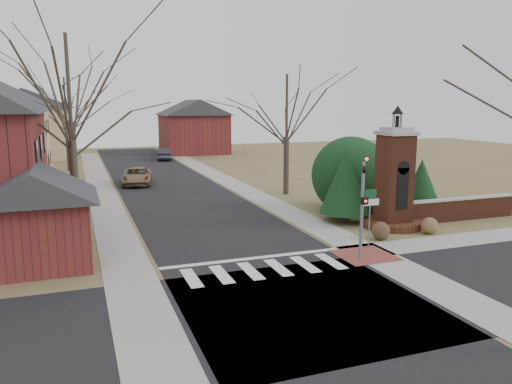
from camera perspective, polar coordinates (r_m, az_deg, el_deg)
name	(u,v)px	position (r m, az deg, el deg)	size (l,w,h in m)	color
ground	(272,276)	(19.61, 1.83, -9.56)	(120.00, 120.00, 0.00)	brown
main_street	(169,187)	(40.27, -9.87, 0.58)	(8.00, 70.00, 0.01)	black
cross_street	(305,305)	(17.05, 5.67, -12.71)	(120.00, 8.00, 0.01)	black
crosswalk_zone	(265,269)	(20.31, 0.99, -8.82)	(8.00, 2.20, 0.02)	silver
stop_bar	(252,258)	(21.65, -0.45, -7.61)	(8.00, 0.35, 0.02)	silver
sidewalk_right_main	(232,183)	(41.48, -2.78, 1.01)	(2.00, 60.00, 0.02)	gray
sidewalk_left	(101,191)	(39.72, -17.27, 0.15)	(2.00, 60.00, 0.02)	gray
curb_apron	(365,255)	(22.56, 12.35, -7.10)	(2.40, 2.40, 0.02)	brown
traffic_signal_pole	(363,200)	(21.32, 12.09, -0.95)	(0.28, 0.41, 4.50)	slate
sign_post	(370,207)	(23.30, 12.89, -1.64)	(0.90, 0.07, 2.75)	slate
brick_gate_monument	(394,187)	(27.60, 15.49, 0.52)	(3.20, 3.20, 6.47)	#5C2D1B
brick_garden_wall	(459,209)	(30.67, 22.23, -1.79)	(7.50, 0.50, 1.30)	#5C2D1B
garage_left	(36,212)	(22.11, -23.80, -2.13)	(4.80, 4.80, 4.29)	maroon
house_distant_left	(27,123)	(65.36, -24.67, 7.20)	(10.80, 8.80, 8.53)	#C8BA85
house_distant_right	(193,125)	(66.86, -7.17, 7.57)	(8.80, 8.80, 7.30)	maroon
evergreen_near	(345,181)	(28.27, 10.17, 1.23)	(2.80, 2.80, 4.10)	#473D33
evergreen_mid	(384,170)	(30.98, 14.37, 2.41)	(3.40, 3.40, 4.70)	#473D33
evergreen_far	(421,183)	(31.46, 18.35, 1.03)	(2.40, 2.40, 3.30)	#473D33
evergreen_mass	(350,172)	(31.29, 10.74, 2.26)	(4.80, 4.80, 4.80)	#103216
bare_tree_0	(68,80)	(26.15, -20.68, 11.90)	(8.05, 8.05, 11.15)	#473D33
bare_tree_1	(69,83)	(39.15, -20.58, 11.62)	(8.40, 8.40, 11.64)	#473D33
bare_tree_2	(65,98)	(52.13, -20.99, 9.98)	(7.35, 7.35, 10.19)	#473D33
bare_tree_3	(287,102)	(36.11, 3.55, 10.28)	(7.00, 7.00, 9.70)	#473D33
pickup_truck	(137,176)	(41.93, -13.45, 1.78)	(2.30, 4.98, 1.38)	#8D6D4C
distant_car	(164,154)	(59.40, -10.44, 4.31)	(1.49, 4.27, 1.41)	#2F3136
dry_shrub_left	(381,231)	(25.18, 14.07, -4.32)	(0.89, 0.89, 0.89)	#4E3A24
dry_shrub_right	(429,226)	(27.02, 19.20, -3.65)	(0.85, 0.85, 0.85)	brown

